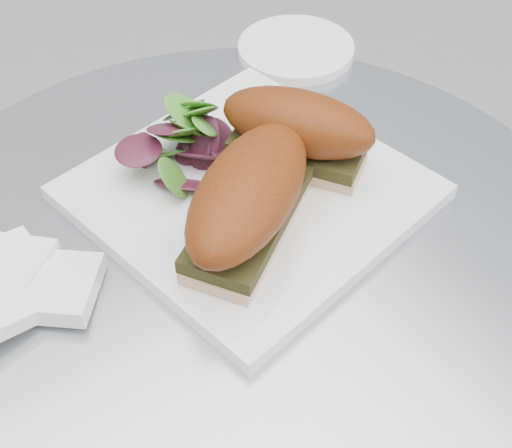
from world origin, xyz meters
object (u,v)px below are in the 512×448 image
(plate, at_px, (250,192))
(sandwich_left, at_px, (249,198))
(sandwich_right, at_px, (297,130))
(saucer, at_px, (296,49))

(plate, xyz_separation_m, sandwich_left, (-0.03, -0.05, 0.05))
(plate, relative_size, sandwich_right, 1.73)
(plate, height_order, saucer, plate)
(plate, xyz_separation_m, sandwich_right, (0.06, 0.00, 0.05))
(sandwich_left, distance_m, saucer, 0.33)
(plate, bearing_deg, sandwich_left, -125.40)
(plate, distance_m, saucer, 0.26)
(plate, height_order, sandwich_right, sandwich_right)
(plate, xyz_separation_m, saucer, (0.19, 0.18, -0.00))
(plate, distance_m, sandwich_left, 0.08)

